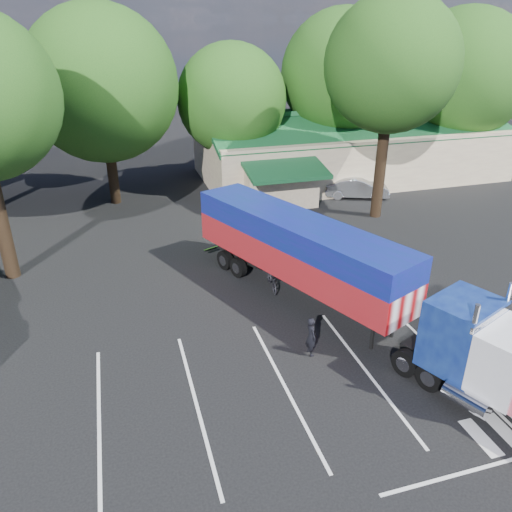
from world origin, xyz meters
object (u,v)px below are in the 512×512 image
object	(u,v)px
woman	(311,336)
bicycle	(272,280)
semi_truck	(339,271)
silver_sedan	(357,187)

from	to	relation	value
woman	bicycle	distance (m)	5.44
woman	bicycle	xyz separation A→B (m)	(0.20, 5.43, -0.33)
semi_truck	bicycle	xyz separation A→B (m)	(-1.87, 3.22, -1.80)
bicycle	woman	bearing A→B (deg)	-86.01
woman	silver_sedan	distance (m)	19.74
semi_truck	silver_sedan	bearing A→B (deg)	37.34
bicycle	silver_sedan	world-z (taller)	silver_sedan
bicycle	semi_truck	bearing A→B (deg)	-53.75
bicycle	silver_sedan	bearing A→B (deg)	54.15
semi_truck	silver_sedan	size ratio (longest dim) A/B	4.03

